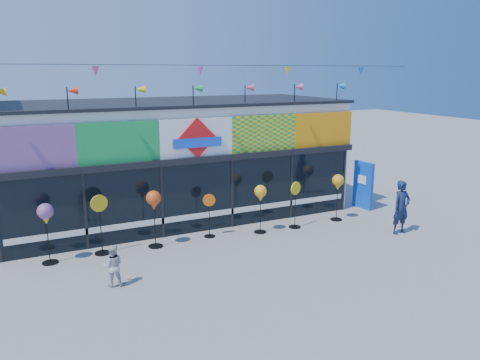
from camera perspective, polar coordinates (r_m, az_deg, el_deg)
ground at (r=12.56m, az=0.57°, el=-10.98°), size 80.00×80.00×0.00m
kite_shop at (r=17.27m, az=-8.17°, el=2.73°), size 16.00×5.70×5.31m
blue_sign at (r=18.38m, az=14.79°, el=-0.60°), size 0.24×0.91×1.80m
spinner_0 at (r=13.57m, az=-22.60°, el=-4.03°), size 0.43×0.43×1.70m
spinner_1 at (r=13.90m, az=-16.65°, el=-5.04°), size 0.49×0.45×1.75m
spinner_2 at (r=13.94m, az=-10.47°, el=-2.66°), size 0.44×0.44×1.73m
spinner_3 at (r=14.75m, az=-3.76°, el=-4.20°), size 0.39×0.36×1.40m
spinner_4 at (r=14.98m, az=2.51°, el=-1.81°), size 0.40×0.40×1.59m
spinner_5 at (r=15.67m, az=6.76°, el=-2.85°), size 0.43×0.40×1.58m
spinner_6 at (r=16.58m, az=11.84°, el=-0.44°), size 0.42×0.42×1.65m
adult_man at (r=15.87m, az=19.08°, el=-3.17°), size 0.64×0.43×1.74m
child at (r=11.94m, az=-15.23°, el=-10.04°), size 0.57×0.41×1.05m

